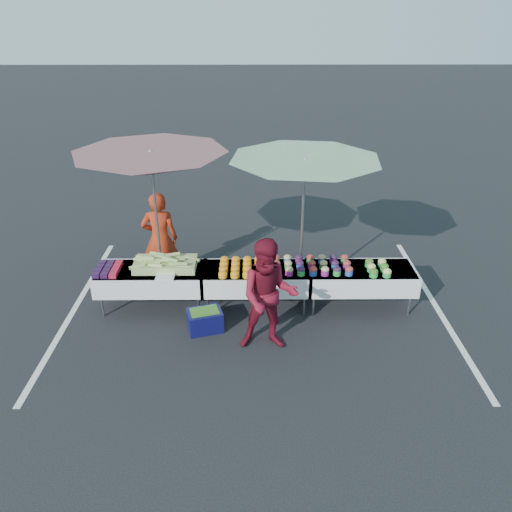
{
  "coord_description": "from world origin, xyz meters",
  "views": [
    {
      "loc": [
        -0.05,
        -7.5,
        4.79
      ],
      "look_at": [
        0.0,
        0.0,
        1.0
      ],
      "focal_mm": 35.0,
      "sensor_mm": 36.0,
      "label": 1
    }
  ],
  "objects_px": {
    "vendor": "(160,239)",
    "customer": "(269,296)",
    "umbrella_right": "(305,171)",
    "storage_bin": "(205,320)",
    "table_center": "(256,278)",
    "umbrella_left": "(151,164)",
    "table_left": "(152,278)",
    "table_right": "(360,277)"
  },
  "relations": [
    {
      "from": "umbrella_right",
      "to": "customer",
      "type": "bearing_deg",
      "value": -111.84
    },
    {
      "from": "table_center",
      "to": "umbrella_left",
      "type": "distance_m",
      "value": 2.59
    },
    {
      "from": "vendor",
      "to": "customer",
      "type": "relative_size",
      "value": 1.0
    },
    {
      "from": "table_left",
      "to": "table_center",
      "type": "relative_size",
      "value": 1.0
    },
    {
      "from": "table_center",
      "to": "vendor",
      "type": "distance_m",
      "value": 2.02
    },
    {
      "from": "table_center",
      "to": "storage_bin",
      "type": "bearing_deg",
      "value": -140.38
    },
    {
      "from": "table_left",
      "to": "umbrella_left",
      "type": "height_order",
      "value": "umbrella_left"
    },
    {
      "from": "umbrella_right",
      "to": "storage_bin",
      "type": "distance_m",
      "value": 2.93
    },
    {
      "from": "vendor",
      "to": "storage_bin",
      "type": "xyz_separation_m",
      "value": [
        0.93,
        -1.61,
        -0.72
      ]
    },
    {
      "from": "customer",
      "to": "umbrella_right",
      "type": "bearing_deg",
      "value": 68.81
    },
    {
      "from": "vendor",
      "to": "umbrella_right",
      "type": "bearing_deg",
      "value": 165.37
    },
    {
      "from": "umbrella_right",
      "to": "storage_bin",
      "type": "xyz_separation_m",
      "value": [
        -1.64,
        -1.1,
        -2.16
      ]
    },
    {
      "from": "umbrella_right",
      "to": "storage_bin",
      "type": "bearing_deg",
      "value": -146.25
    },
    {
      "from": "table_right",
      "to": "umbrella_left",
      "type": "distance_m",
      "value": 4.03
    },
    {
      "from": "storage_bin",
      "to": "customer",
      "type": "bearing_deg",
      "value": -40.12
    },
    {
      "from": "umbrella_right",
      "to": "storage_bin",
      "type": "height_order",
      "value": "umbrella_right"
    },
    {
      "from": "vendor",
      "to": "table_center",
      "type": "bearing_deg",
      "value": 149.44
    },
    {
      "from": "table_center",
      "to": "umbrella_right",
      "type": "distance_m",
      "value": 1.98
    },
    {
      "from": "umbrella_left",
      "to": "table_right",
      "type": "bearing_deg",
      "value": -9.42
    },
    {
      "from": "umbrella_left",
      "to": "umbrella_right",
      "type": "height_order",
      "value": "umbrella_left"
    },
    {
      "from": "table_left",
      "to": "umbrella_right",
      "type": "relative_size",
      "value": 0.6
    },
    {
      "from": "customer",
      "to": "umbrella_right",
      "type": "relative_size",
      "value": 0.58
    },
    {
      "from": "table_center",
      "to": "vendor",
      "type": "bearing_deg",
      "value": 152.91
    },
    {
      "from": "table_center",
      "to": "table_right",
      "type": "xyz_separation_m",
      "value": [
        1.8,
        0.0,
        0.0
      ]
    },
    {
      "from": "table_right",
      "to": "umbrella_left",
      "type": "height_order",
      "value": "umbrella_left"
    },
    {
      "from": "vendor",
      "to": "customer",
      "type": "distance_m",
      "value": 2.84
    },
    {
      "from": "umbrella_left",
      "to": "umbrella_right",
      "type": "relative_size",
      "value": 0.86
    },
    {
      "from": "table_left",
      "to": "umbrella_right",
      "type": "height_order",
      "value": "umbrella_right"
    },
    {
      "from": "table_center",
      "to": "table_right",
      "type": "height_order",
      "value": "same"
    },
    {
      "from": "table_center",
      "to": "table_left",
      "type": "bearing_deg",
      "value": 180.0
    },
    {
      "from": "table_center",
      "to": "storage_bin",
      "type": "distance_m",
      "value": 1.16
    },
    {
      "from": "umbrella_right",
      "to": "table_left",
      "type": "bearing_deg",
      "value": -171.25
    },
    {
      "from": "customer",
      "to": "umbrella_right",
      "type": "height_order",
      "value": "umbrella_right"
    },
    {
      "from": "table_left",
      "to": "storage_bin",
      "type": "height_order",
      "value": "table_left"
    },
    {
      "from": "umbrella_left",
      "to": "storage_bin",
      "type": "distance_m",
      "value": 2.72
    },
    {
      "from": "table_left",
      "to": "vendor",
      "type": "relative_size",
      "value": 1.03
    },
    {
      "from": "table_right",
      "to": "umbrella_right",
      "type": "relative_size",
      "value": 0.6
    },
    {
      "from": "vendor",
      "to": "umbrella_right",
      "type": "relative_size",
      "value": 0.58
    },
    {
      "from": "customer",
      "to": "umbrella_left",
      "type": "relative_size",
      "value": 0.68
    },
    {
      "from": "vendor",
      "to": "umbrella_right",
      "type": "xyz_separation_m",
      "value": [
        2.58,
        -0.51,
        1.44
      ]
    },
    {
      "from": "table_left",
      "to": "customer",
      "type": "distance_m",
      "value": 2.31
    },
    {
      "from": "table_left",
      "to": "vendor",
      "type": "distance_m",
      "value": 0.96
    }
  ]
}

